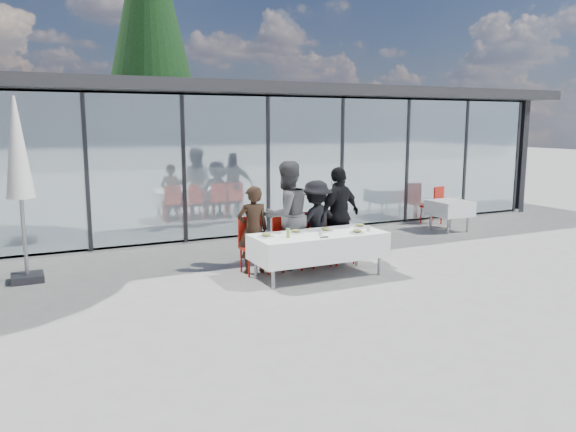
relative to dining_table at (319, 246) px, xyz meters
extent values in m
plane|color=gray|center=(-0.39, -0.50, -0.54)|extent=(90.00, 90.00, 0.00)
cube|color=gray|center=(1.61, 7.50, -0.49)|extent=(14.00, 8.00, 0.10)
cube|color=black|center=(1.61, 11.40, 1.06)|extent=(14.00, 0.20, 3.20)
cube|color=black|center=(8.51, 7.50, 1.06)|extent=(0.20, 8.00, 3.20)
cube|color=silver|center=(1.61, 3.53, 1.06)|extent=(13.60, 0.06, 3.10)
cube|color=#2D2D30|center=(1.61, 7.10, 2.78)|extent=(14.80, 8.80, 0.24)
cube|color=#262628|center=(-3.25, 3.53, 1.06)|extent=(0.08, 0.10, 3.10)
cube|color=#262628|center=(-1.31, 3.53, 1.06)|extent=(0.08, 0.10, 3.10)
cube|color=#262628|center=(0.63, 3.53, 1.06)|extent=(0.08, 0.10, 3.10)
cube|color=#262628|center=(2.58, 3.53, 1.06)|extent=(0.08, 0.10, 3.10)
cube|color=#262628|center=(4.52, 3.53, 1.06)|extent=(0.08, 0.10, 3.10)
cube|color=#262628|center=(6.46, 3.53, 1.06)|extent=(0.08, 0.10, 3.10)
cube|color=#262628|center=(8.41, 3.53, 1.06)|extent=(0.08, 0.10, 3.10)
cube|color=red|center=(-0.89, 6.00, -0.09)|extent=(0.45, 0.45, 0.90)
cube|color=red|center=(0.61, 6.50, -0.09)|extent=(0.45, 0.45, 0.90)
cube|color=red|center=(3.11, 6.00, -0.09)|extent=(0.45, 0.45, 0.90)
cube|color=red|center=(5.11, 6.70, -0.09)|extent=(0.45, 0.45, 0.90)
cube|color=#1B3E13|center=(1.61, 27.50, 1.66)|extent=(6.50, 2.00, 4.40)
cube|color=#1B3E13|center=(9.61, 27.50, 1.66)|extent=(6.50, 2.00, 4.40)
cube|color=#1B3E13|center=(17.61, 27.50, 1.66)|extent=(6.50, 2.00, 4.40)
cube|color=#1B3E13|center=(25.61, 27.50, 1.66)|extent=(6.50, 2.00, 4.40)
cube|color=white|center=(0.00, 0.00, 0.00)|extent=(2.26, 0.96, 0.42)
cylinder|color=gray|center=(-1.00, -0.35, -0.18)|extent=(0.06, 0.06, 0.71)
cylinder|color=gray|center=(1.00, -0.35, -0.18)|extent=(0.06, 0.06, 0.71)
cylinder|color=gray|center=(-1.00, 0.35, -0.18)|extent=(0.06, 0.06, 0.71)
cylinder|color=gray|center=(1.00, 0.35, -0.18)|extent=(0.06, 0.06, 0.71)
imported|color=#312015|center=(-0.89, 0.73, 0.22)|extent=(0.60, 0.60, 1.52)
cube|color=red|center=(-0.89, 0.66, -0.09)|extent=(0.44, 0.44, 0.05)
cube|color=red|center=(-0.89, 0.86, 0.16)|extent=(0.44, 0.04, 0.55)
cylinder|color=red|center=(-1.07, 0.48, -0.32)|extent=(0.04, 0.04, 0.43)
cylinder|color=red|center=(-0.71, 0.48, -0.32)|extent=(0.04, 0.04, 0.43)
cylinder|color=red|center=(-1.07, 0.84, -0.32)|extent=(0.04, 0.04, 0.43)
cylinder|color=red|center=(-0.71, 0.84, -0.32)|extent=(0.04, 0.04, 0.43)
imported|color=#4C4C4C|center=(-0.25, 0.73, 0.42)|extent=(1.09, 1.09, 1.93)
cube|color=red|center=(-0.25, 0.66, -0.09)|extent=(0.44, 0.44, 0.05)
cube|color=red|center=(-0.25, 0.86, 0.16)|extent=(0.44, 0.04, 0.55)
cylinder|color=red|center=(-0.43, 0.48, -0.32)|extent=(0.04, 0.04, 0.43)
cylinder|color=red|center=(-0.07, 0.48, -0.32)|extent=(0.04, 0.04, 0.43)
cylinder|color=red|center=(-0.43, 0.84, -0.32)|extent=(0.04, 0.04, 0.43)
cylinder|color=red|center=(-0.07, 0.84, -0.32)|extent=(0.04, 0.04, 0.43)
imported|color=black|center=(0.35, 0.73, 0.24)|extent=(1.13, 1.13, 1.56)
cube|color=red|center=(0.35, 0.66, -0.09)|extent=(0.44, 0.44, 0.05)
cube|color=red|center=(0.35, 0.86, 0.16)|extent=(0.44, 0.04, 0.55)
cylinder|color=red|center=(0.17, 0.48, -0.32)|extent=(0.04, 0.04, 0.43)
cylinder|color=red|center=(0.53, 0.48, -0.32)|extent=(0.04, 0.04, 0.43)
cylinder|color=red|center=(0.17, 0.84, -0.32)|extent=(0.04, 0.04, 0.43)
cylinder|color=red|center=(0.53, 0.84, -0.32)|extent=(0.04, 0.04, 0.43)
imported|color=black|center=(0.83, 0.73, 0.35)|extent=(1.33, 1.33, 1.79)
cube|color=red|center=(0.83, 0.66, -0.09)|extent=(0.44, 0.44, 0.05)
cube|color=red|center=(0.83, 0.86, 0.16)|extent=(0.44, 0.04, 0.55)
cylinder|color=red|center=(0.65, 0.48, -0.32)|extent=(0.04, 0.04, 0.43)
cylinder|color=red|center=(1.01, 0.48, -0.32)|extent=(0.04, 0.04, 0.43)
cylinder|color=red|center=(0.65, 0.84, -0.32)|extent=(0.04, 0.04, 0.43)
cylinder|color=red|center=(1.01, 0.84, -0.32)|extent=(0.04, 0.04, 0.43)
cylinder|color=silver|center=(-0.91, 0.11, 0.22)|extent=(0.27, 0.27, 0.01)
ellipsoid|color=tan|center=(-0.91, 0.11, 0.25)|extent=(0.15, 0.15, 0.05)
cylinder|color=silver|center=(-0.33, 0.19, 0.22)|extent=(0.27, 0.27, 0.01)
ellipsoid|color=#4A6827|center=(-0.33, 0.19, 0.25)|extent=(0.15, 0.15, 0.05)
cylinder|color=silver|center=(0.19, 0.11, 0.22)|extent=(0.27, 0.27, 0.01)
ellipsoid|color=tan|center=(0.19, 0.11, 0.25)|extent=(0.15, 0.15, 0.05)
cylinder|color=silver|center=(0.94, 0.17, 0.22)|extent=(0.27, 0.27, 0.01)
ellipsoid|color=#4A6827|center=(0.94, 0.17, 0.25)|extent=(0.15, 0.15, 0.05)
cylinder|color=silver|center=(0.59, -0.27, 0.22)|extent=(0.27, 0.27, 0.01)
ellipsoid|color=#4A6827|center=(0.59, -0.27, 0.25)|extent=(0.15, 0.15, 0.05)
cylinder|color=#8AC652|center=(-0.62, -0.10, 0.29)|extent=(0.06, 0.06, 0.15)
cylinder|color=silver|center=(-0.08, -0.20, 0.26)|extent=(0.07, 0.07, 0.10)
cylinder|color=silver|center=(0.84, -0.23, 0.26)|extent=(0.07, 0.07, 0.10)
cube|color=black|center=(-0.09, -0.35, 0.22)|extent=(0.14, 0.03, 0.01)
cube|color=white|center=(4.80, 2.18, 0.02)|extent=(0.86, 0.86, 0.36)
cylinder|color=gray|center=(4.50, 1.88, -0.18)|extent=(0.05, 0.05, 0.72)
cylinder|color=gray|center=(5.10, 1.88, -0.18)|extent=(0.05, 0.05, 0.72)
cylinder|color=gray|center=(4.50, 2.48, -0.18)|extent=(0.05, 0.05, 0.72)
cylinder|color=gray|center=(5.10, 2.48, -0.18)|extent=(0.05, 0.05, 0.72)
cube|color=red|center=(5.80, 3.56, -0.09)|extent=(0.50, 0.50, 0.05)
cube|color=red|center=(5.77, 3.75, 0.16)|extent=(0.44, 0.10, 0.55)
cylinder|color=red|center=(5.62, 3.38, -0.32)|extent=(0.04, 0.04, 0.43)
cylinder|color=red|center=(5.98, 3.38, -0.32)|extent=(0.04, 0.04, 0.43)
cylinder|color=red|center=(5.62, 3.74, -0.32)|extent=(0.04, 0.04, 0.43)
cylinder|color=red|center=(5.98, 3.74, -0.32)|extent=(0.04, 0.04, 0.43)
cube|color=red|center=(5.10, 3.19, -0.09)|extent=(0.55, 0.55, 0.05)
cube|color=red|center=(5.16, 3.00, 0.16)|extent=(0.43, 0.17, 0.55)
cylinder|color=red|center=(4.92, 3.01, -0.32)|extent=(0.04, 0.04, 0.43)
cylinder|color=red|center=(5.28, 3.01, -0.32)|extent=(0.04, 0.04, 0.43)
cylinder|color=red|center=(4.92, 3.37, -0.32)|extent=(0.04, 0.04, 0.43)
cylinder|color=red|center=(5.28, 3.37, -0.32)|extent=(0.04, 0.04, 0.43)
cube|color=black|center=(-4.45, 1.85, -0.48)|extent=(0.50, 0.50, 0.12)
cylinder|color=gray|center=(-4.45, 1.85, 0.81)|extent=(0.06, 0.06, 2.70)
cone|color=white|center=(-4.45, 1.85, 1.66)|extent=(0.44, 0.44, 1.61)
cube|color=silver|center=(2.34, 2.90, -0.36)|extent=(0.75, 1.36, 0.08)
cube|color=silver|center=(2.40, 3.45, -0.09)|extent=(0.63, 0.33, 0.54)
cylinder|color=silver|center=(2.09, 2.35, -0.47)|extent=(0.04, 0.04, 0.14)
cylinder|color=silver|center=(2.59, 2.35, -0.47)|extent=(0.04, 0.04, 0.14)
cylinder|color=silver|center=(2.09, 3.45, -0.47)|extent=(0.04, 0.04, 0.14)
cylinder|color=silver|center=(2.59, 3.45, -0.47)|extent=(0.04, 0.04, 0.14)
cylinder|color=#382316|center=(0.11, 12.50, 0.46)|extent=(0.44, 0.44, 2.00)
cone|color=black|center=(0.11, 12.50, 5.46)|extent=(4.00, 4.00, 9.00)
camera|label=1|loc=(-4.50, -8.07, 2.05)|focal=35.00mm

